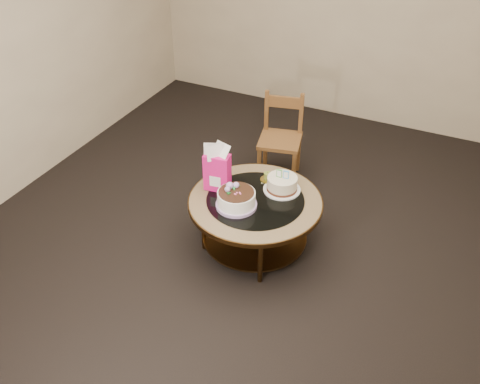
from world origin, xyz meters
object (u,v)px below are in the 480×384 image
at_px(coffee_table, 255,208).
at_px(cream_cake, 282,184).
at_px(gift_bag, 217,168).
at_px(decorated_cake, 236,200).
at_px(dining_chair, 281,138).

relative_size(coffee_table, cream_cake, 3.55).
bearing_deg(gift_bag, decorated_cake, -39.46).
bearing_deg(decorated_cake, coffee_table, 55.86).
height_order(coffee_table, decorated_cake, decorated_cake).
height_order(decorated_cake, dining_chair, dining_chair).
xyz_separation_m(decorated_cake, dining_chair, (-0.11, 1.16, -0.11)).
bearing_deg(gift_bag, coffee_table, -8.32).
distance_m(cream_cake, gift_bag, 0.51).
distance_m(coffee_table, decorated_cake, 0.22).
xyz_separation_m(decorated_cake, gift_bag, (-0.23, 0.14, 0.13)).
relative_size(coffee_table, gift_bag, 2.63).
bearing_deg(decorated_cake, gift_bag, 148.08).
bearing_deg(dining_chair, coffee_table, -91.57).
distance_m(coffee_table, gift_bag, 0.42).
relative_size(coffee_table, decorated_cake, 3.34).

